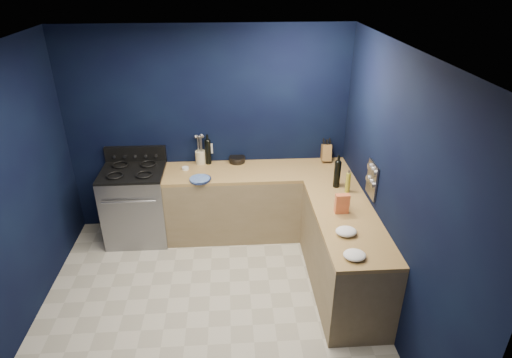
{
  "coord_description": "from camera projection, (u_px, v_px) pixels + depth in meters",
  "views": [
    {
      "loc": [
        0.27,
        -3.33,
        3.22
      ],
      "look_at": [
        0.55,
        1.0,
        1.0
      ],
      "focal_mm": 30.04,
      "sensor_mm": 36.0,
      "label": 1
    }
  ],
  "objects": [
    {
      "name": "spice_jar_far",
      "position": [
        344.0,
        203.0,
        4.51
      ],
      "size": [
        0.05,
        0.05,
        0.09
      ],
      "primitive_type": "cylinder",
      "rotation": [
        0.0,
        0.0,
        -0.03
      ],
      "color": "olive",
      "rests_on": "top_right"
    },
    {
      "name": "crouton_bag",
      "position": [
        342.0,
        204.0,
        4.37
      ],
      "size": [
        0.14,
        0.07,
        0.21
      ],
      "primitive_type": "cube",
      "rotation": [
        0.0,
        0.0,
        0.02
      ],
      "color": "red",
      "rests_on": "top_right"
    },
    {
      "name": "spice_panel",
      "position": [
        372.0,
        180.0,
        4.46
      ],
      "size": [
        0.02,
        0.28,
        0.38
      ],
      "primitive_type": "cube",
      "color": "gray",
      "rests_on": "wall_right"
    },
    {
      "name": "ceiling",
      "position": [
        192.0,
        51.0,
        3.22
      ],
      "size": [
        3.5,
        3.5,
        0.02
      ],
      "primitive_type": "cube",
      "color": "silver",
      "rests_on": "ground"
    },
    {
      "name": "wall_right",
      "position": [
        395.0,
        195.0,
        3.92
      ],
      "size": [
        0.02,
        3.5,
        2.6
      ],
      "primitive_type": "cube",
      "color": "black",
      "rests_on": "ground"
    },
    {
      "name": "wall_outlet",
      "position": [
        209.0,
        148.0,
        5.46
      ],
      "size": [
        0.09,
        0.02,
        0.13
      ],
      "primitive_type": "cube",
      "color": "white",
      "rests_on": "wall_back"
    },
    {
      "name": "oil_bottle",
      "position": [
        348.0,
        183.0,
        4.76
      ],
      "size": [
        0.05,
        0.05,
        0.23
      ],
      "primitive_type": "cylinder",
      "rotation": [
        0.0,
        0.0,
        0.01
      ],
      "color": "#A29B2B",
      "rests_on": "top_right"
    },
    {
      "name": "cooktop",
      "position": [
        132.0,
        172.0,
        5.19
      ],
      "size": [
        0.76,
        0.66,
        0.03
      ],
      "primitive_type": "cube",
      "color": "black",
      "rests_on": "gas_range"
    },
    {
      "name": "plate_stack",
      "position": [
        200.0,
        179.0,
        5.05
      ],
      "size": [
        0.29,
        0.29,
        0.03
      ],
      "primitive_type": "cylinder",
      "rotation": [
        0.0,
        0.0,
        0.22
      ],
      "color": "#3846A0",
      "rests_on": "top_back"
    },
    {
      "name": "gas_range",
      "position": [
        137.0,
        205.0,
        5.4
      ],
      "size": [
        0.76,
        0.66,
        0.92
      ],
      "primitive_type": "cube",
      "color": "gray",
      "rests_on": "floor"
    },
    {
      "name": "wine_bottle_right",
      "position": [
        337.0,
        174.0,
        4.85
      ],
      "size": [
        0.08,
        0.08,
        0.31
      ],
      "primitive_type": "cylinder",
      "rotation": [
        0.0,
        0.0,
        0.08
      ],
      "color": "black",
      "rests_on": "top_right"
    },
    {
      "name": "towel_front",
      "position": [
        346.0,
        231.0,
        4.04
      ],
      "size": [
        0.24,
        0.22,
        0.07
      ],
      "primitive_type": "ellipsoid",
      "rotation": [
        0.0,
        0.0,
        0.29
      ],
      "color": "white",
      "rests_on": "top_right"
    },
    {
      "name": "oven_door",
      "position": [
        132.0,
        220.0,
        5.13
      ],
      "size": [
        0.59,
        0.02,
        0.42
      ],
      "primitive_type": "cube",
      "color": "black",
      "rests_on": "gas_range"
    },
    {
      "name": "cab_back",
      "position": [
        258.0,
        203.0,
        5.52
      ],
      "size": [
        2.3,
        0.63,
        0.86
      ],
      "primitive_type": "cube",
      "color": "#837051",
      "rests_on": "floor"
    },
    {
      "name": "lemon_basket",
      "position": [
        237.0,
        159.0,
        5.5
      ],
      "size": [
        0.26,
        0.26,
        0.08
      ],
      "primitive_type": "cylinder",
      "rotation": [
        0.0,
        0.0,
        -0.35
      ],
      "color": "black",
      "rests_on": "top_back"
    },
    {
      "name": "spice_jar_near",
      "position": [
        343.0,
        204.0,
        4.47
      ],
      "size": [
        0.06,
        0.06,
        0.11
      ],
      "primitive_type": "cylinder",
      "rotation": [
        0.0,
        0.0,
        0.31
      ],
      "color": "olive",
      "rests_on": "top_right"
    },
    {
      "name": "backguard",
      "position": [
        136.0,
        154.0,
        5.41
      ],
      "size": [
        0.76,
        0.06,
        0.2
      ],
      "primitive_type": "cube",
      "color": "black",
      "rests_on": "gas_range"
    },
    {
      "name": "utensil_crock",
      "position": [
        201.0,
        157.0,
        5.45
      ],
      "size": [
        0.14,
        0.14,
        0.17
      ],
      "primitive_type": "cylinder",
      "rotation": [
        0.0,
        0.0,
        -0.08
      ],
      "color": "beige",
      "rests_on": "top_back"
    },
    {
      "name": "wine_bottle_back",
      "position": [
        208.0,
        152.0,
        5.41
      ],
      "size": [
        0.1,
        0.1,
        0.31
      ],
      "primitive_type": "cylinder",
      "rotation": [
        0.0,
        0.0,
        0.29
      ],
      "color": "black",
      "rests_on": "top_back"
    },
    {
      "name": "top_back",
      "position": [
        258.0,
        172.0,
        5.32
      ],
      "size": [
        2.3,
        0.63,
        0.04
      ],
      "primitive_type": "cube",
      "color": "brown",
      "rests_on": "cab_back"
    },
    {
      "name": "cab_right",
      "position": [
        343.0,
        255.0,
        4.55
      ],
      "size": [
        0.63,
        1.67,
        0.86
      ],
      "primitive_type": "cube",
      "color": "#837051",
      "rests_on": "floor"
    },
    {
      "name": "wall_back",
      "position": [
        208.0,
        132.0,
        5.38
      ],
      "size": [
        3.5,
        0.02,
        2.6
      ],
      "primitive_type": "cube",
      "color": "black",
      "rests_on": "ground"
    },
    {
      "name": "towel_end",
      "position": [
        355.0,
        255.0,
        3.73
      ],
      "size": [
        0.22,
        0.2,
        0.06
      ],
      "primitive_type": "ellipsoid",
      "rotation": [
        0.0,
        0.0,
        0.11
      ],
      "color": "white",
      "rests_on": "top_right"
    },
    {
      "name": "top_right",
      "position": [
        348.0,
        219.0,
        4.34
      ],
      "size": [
        0.63,
        1.67,
        0.04
      ],
      "primitive_type": "cube",
      "color": "brown",
      "rests_on": "cab_right"
    },
    {
      "name": "ramekin",
      "position": [
        185.0,
        168.0,
        5.31
      ],
      "size": [
        0.09,
        0.09,
        0.03
      ],
      "primitive_type": "cylinder",
      "rotation": [
        0.0,
        0.0,
        -0.12
      ],
      "color": "white",
      "rests_on": "top_back"
    },
    {
      "name": "knife_block",
      "position": [
        326.0,
        152.0,
        5.53
      ],
      "size": [
        0.13,
        0.26,
        0.26
      ],
      "primitive_type": "cube",
      "rotation": [
        -0.31,
        0.0,
        -0.07
      ],
      "color": "brown",
      "rests_on": "top_back"
    },
    {
      "name": "floor",
      "position": [
        209.0,
        312.0,
        4.41
      ],
      "size": [
        3.5,
        3.5,
        0.02
      ],
      "primitive_type": "cube",
      "color": "#BAB4A3",
      "rests_on": "ground"
    }
  ]
}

